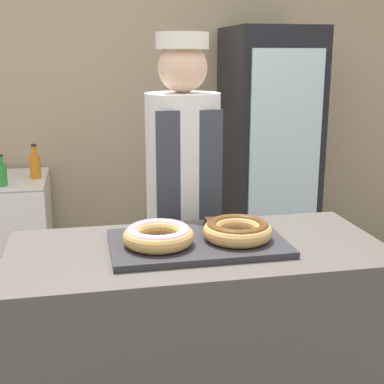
{
  "coord_description": "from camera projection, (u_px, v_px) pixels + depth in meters",
  "views": [
    {
      "loc": [
        -0.39,
        -1.8,
        1.6
      ],
      "look_at": [
        0.0,
        0.1,
        1.1
      ],
      "focal_mm": 50.0,
      "sensor_mm": 36.0,
      "label": 1
    }
  ],
  "objects": [
    {
      "name": "wall_back",
      "position": [
        136.0,
        90.0,
        3.86
      ],
      "size": [
        8.0,
        0.06,
        2.7
      ],
      "color": "tan",
      "rests_on": "ground_plane"
    },
    {
      "name": "display_counter",
      "position": [
        197.0,
        359.0,
        2.06
      ],
      "size": [
        1.37,
        0.63,
        0.92
      ],
      "color": "#4C4742",
      "rests_on": "ground_plane"
    },
    {
      "name": "serving_tray",
      "position": [
        198.0,
        243.0,
        1.94
      ],
      "size": [
        0.63,
        0.39,
        0.02
      ],
      "color": "#2D2D33",
      "rests_on": "display_counter"
    },
    {
      "name": "donut_light_glaze",
      "position": [
        159.0,
        235.0,
        1.89
      ],
      "size": [
        0.25,
        0.25,
        0.07
      ],
      "color": "tan",
      "rests_on": "serving_tray"
    },
    {
      "name": "donut_chocolate_glaze",
      "position": [
        238.0,
        230.0,
        1.94
      ],
      "size": [
        0.25,
        0.25,
        0.07
      ],
      "color": "tan",
      "rests_on": "serving_tray"
    },
    {
      "name": "brownie_back_left",
      "position": [
        164.0,
        226.0,
        2.05
      ],
      "size": [
        0.07,
        0.07,
        0.03
      ],
      "color": "#382111",
      "rests_on": "serving_tray"
    },
    {
      "name": "brownie_back_right",
      "position": [
        215.0,
        223.0,
        2.09
      ],
      "size": [
        0.07,
        0.07,
        0.03
      ],
      "color": "#382111",
      "rests_on": "serving_tray"
    },
    {
      "name": "baker_person",
      "position": [
        183.0,
        207.0,
        2.51
      ],
      "size": [
        0.34,
        0.34,
        1.7
      ],
      "color": "#4C4C51",
      "rests_on": "ground_plane"
    },
    {
      "name": "beverage_fridge",
      "position": [
        267.0,
        158.0,
        3.78
      ],
      "size": [
        0.58,
        0.67,
        1.78
      ],
      "color": "black",
      "rests_on": "ground_plane"
    },
    {
      "name": "bottle_orange",
      "position": [
        35.0,
        165.0,
        3.44
      ],
      "size": [
        0.07,
        0.07,
        0.22
      ],
      "color": "orange",
      "rests_on": "chest_freezer"
    },
    {
      "name": "bottle_green",
      "position": [
        2.0,
        174.0,
        3.24
      ],
      "size": [
        0.06,
        0.06,
        0.19
      ],
      "color": "#2D8C38",
      "rests_on": "chest_freezer"
    }
  ]
}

